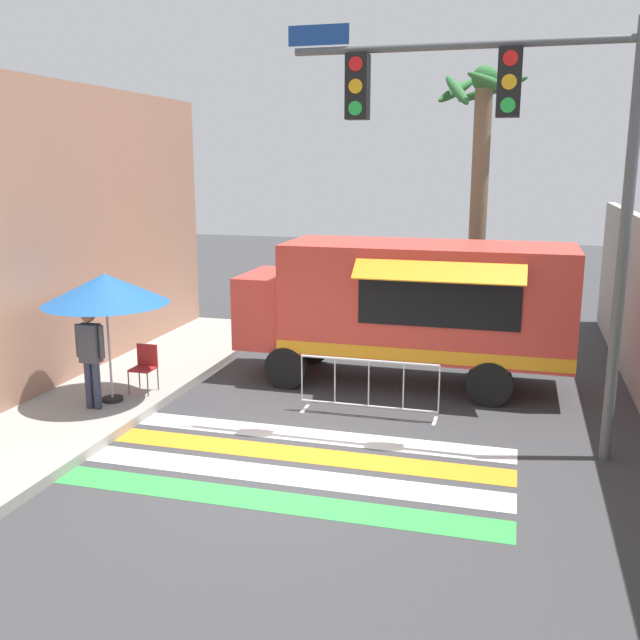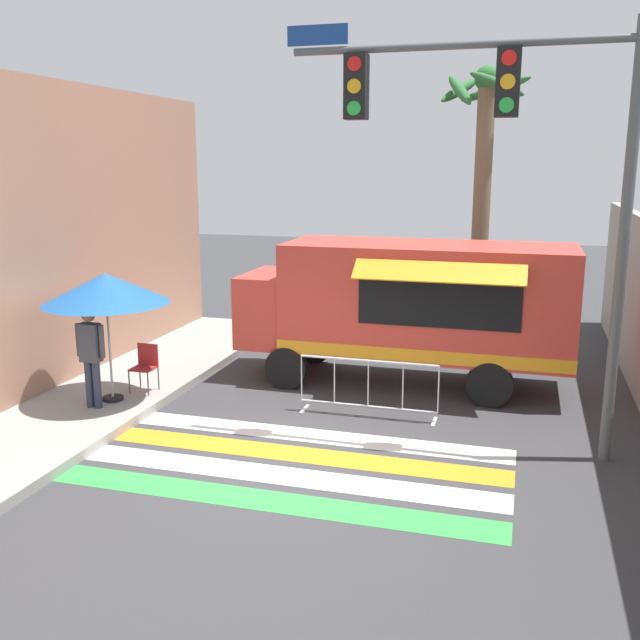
{
  "view_description": "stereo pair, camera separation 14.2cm",
  "coord_description": "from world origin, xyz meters",
  "px_view_note": "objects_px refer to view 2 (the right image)",
  "views": [
    {
      "loc": [
        3.01,
        -9.08,
        4.24
      ],
      "look_at": [
        -0.26,
        2.72,
        1.51
      ],
      "focal_mm": 40.0,
      "sensor_mm": 36.0,
      "label": 1
    },
    {
      "loc": [
        3.14,
        -9.04,
        4.24
      ],
      "look_at": [
        -0.26,
        2.72,
        1.51
      ],
      "focal_mm": 40.0,
      "sensor_mm": 36.0,
      "label": 2
    }
  ],
  "objects_px": {
    "food_truck": "(402,302)",
    "palm_tree": "(483,166)",
    "vendor_person": "(91,351)",
    "patio_umbrella": "(106,289)",
    "traffic_signal_pole": "(509,145)",
    "folding_chair": "(145,363)",
    "barricade_front": "(368,388)"
  },
  "relations": [
    {
      "from": "food_truck",
      "to": "palm_tree",
      "type": "bearing_deg",
      "value": 75.58
    },
    {
      "from": "folding_chair",
      "to": "palm_tree",
      "type": "xyz_separation_m",
      "value": [
        5.4,
        6.57,
        3.45
      ]
    },
    {
      "from": "folding_chair",
      "to": "palm_tree",
      "type": "height_order",
      "value": "palm_tree"
    },
    {
      "from": "traffic_signal_pole",
      "to": "vendor_person",
      "type": "height_order",
      "value": "traffic_signal_pole"
    },
    {
      "from": "folding_chair",
      "to": "barricade_front",
      "type": "bearing_deg",
      "value": -11.12
    },
    {
      "from": "vendor_person",
      "to": "folding_chair",
      "type": "bearing_deg",
      "value": 61.04
    },
    {
      "from": "vendor_person",
      "to": "palm_tree",
      "type": "distance_m",
      "value": 10.04
    },
    {
      "from": "food_truck",
      "to": "traffic_signal_pole",
      "type": "bearing_deg",
      "value": -56.38
    },
    {
      "from": "barricade_front",
      "to": "vendor_person",
      "type": "bearing_deg",
      "value": -164.14
    },
    {
      "from": "folding_chair",
      "to": "vendor_person",
      "type": "relative_size",
      "value": 0.5
    },
    {
      "from": "traffic_signal_pole",
      "to": "folding_chair",
      "type": "xyz_separation_m",
      "value": [
        -6.19,
        0.64,
        -3.78
      ]
    },
    {
      "from": "patio_umbrella",
      "to": "palm_tree",
      "type": "xyz_separation_m",
      "value": [
        5.69,
        7.22,
        1.99
      ]
    },
    {
      "from": "barricade_front",
      "to": "palm_tree",
      "type": "height_order",
      "value": "palm_tree"
    },
    {
      "from": "patio_umbrella",
      "to": "barricade_front",
      "type": "height_order",
      "value": "patio_umbrella"
    },
    {
      "from": "folding_chair",
      "to": "palm_tree",
      "type": "distance_m",
      "value": 9.18
    },
    {
      "from": "traffic_signal_pole",
      "to": "patio_umbrella",
      "type": "xyz_separation_m",
      "value": [
        -6.48,
        -0.01,
        -2.32
      ]
    },
    {
      "from": "traffic_signal_pole",
      "to": "patio_umbrella",
      "type": "relative_size",
      "value": 2.74
    },
    {
      "from": "patio_umbrella",
      "to": "folding_chair",
      "type": "xyz_separation_m",
      "value": [
        0.29,
        0.65,
        -1.46
      ]
    },
    {
      "from": "food_truck",
      "to": "barricade_front",
      "type": "xyz_separation_m",
      "value": [
        -0.2,
        -2.03,
        -1.11
      ]
    },
    {
      "from": "traffic_signal_pole",
      "to": "palm_tree",
      "type": "height_order",
      "value": "palm_tree"
    },
    {
      "from": "vendor_person",
      "to": "barricade_front",
      "type": "bearing_deg",
      "value": 6.69
    },
    {
      "from": "food_truck",
      "to": "traffic_signal_pole",
      "type": "relative_size",
      "value": 1.02
    },
    {
      "from": "patio_umbrella",
      "to": "folding_chair",
      "type": "relative_size",
      "value": 2.63
    },
    {
      "from": "traffic_signal_pole",
      "to": "palm_tree",
      "type": "distance_m",
      "value": 7.26
    },
    {
      "from": "food_truck",
      "to": "patio_umbrella",
      "type": "bearing_deg",
      "value": -147.86
    },
    {
      "from": "food_truck",
      "to": "folding_chair",
      "type": "distance_m",
      "value": 4.92
    },
    {
      "from": "palm_tree",
      "to": "food_truck",
      "type": "bearing_deg",
      "value": -104.42
    },
    {
      "from": "traffic_signal_pole",
      "to": "palm_tree",
      "type": "xyz_separation_m",
      "value": [
        -0.79,
        7.21,
        -0.33
      ]
    },
    {
      "from": "vendor_person",
      "to": "palm_tree",
      "type": "height_order",
      "value": "palm_tree"
    },
    {
      "from": "food_truck",
      "to": "folding_chair",
      "type": "bearing_deg",
      "value": -152.56
    },
    {
      "from": "vendor_person",
      "to": "barricade_front",
      "type": "relative_size",
      "value": 0.72
    },
    {
      "from": "food_truck",
      "to": "vendor_person",
      "type": "bearing_deg",
      "value": -144.78
    }
  ]
}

